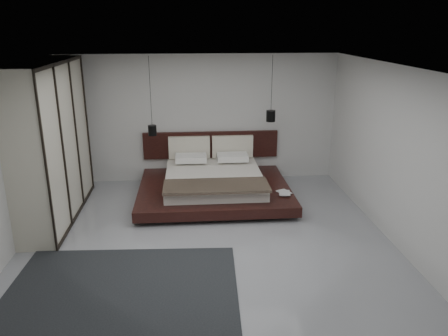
{
  "coord_description": "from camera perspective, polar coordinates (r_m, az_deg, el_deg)",
  "views": [
    {
      "loc": [
        -0.25,
        -6.49,
        3.39
      ],
      "look_at": [
        0.38,
        1.2,
        0.84
      ],
      "focal_mm": 35.0,
      "sensor_mm": 36.0,
      "label": 1
    }
  ],
  "objects": [
    {
      "name": "floor",
      "position": [
        7.33,
        -2.2,
        -9.28
      ],
      "size": [
        6.0,
        6.0,
        0.0
      ],
      "primitive_type": "plane",
      "color": "#919399",
      "rests_on": "ground"
    },
    {
      "name": "book_upper",
      "position": [
        8.43,
        7.2,
        -3.24
      ],
      "size": [
        0.25,
        0.32,
        0.02
      ],
      "primitive_type": "imported",
      "rotation": [
        0.0,
        0.0,
        -0.16
      ],
      "color": "#99724C",
      "rests_on": "book_lower"
    },
    {
      "name": "book_lower",
      "position": [
        8.47,
        7.29,
        -3.3
      ],
      "size": [
        0.3,
        0.34,
        0.03
      ],
      "primitive_type": "imported",
      "rotation": [
        0.0,
        0.0,
        0.43
      ],
      "color": "#99724C",
      "rests_on": "bed"
    },
    {
      "name": "wardrobe",
      "position": [
        8.31,
        -21.68,
        3.15
      ],
      "size": [
        0.67,
        2.86,
        2.81
      ],
      "color": "beige",
      "rests_on": "floor"
    },
    {
      "name": "wall_front",
      "position": [
        4.02,
        -0.51,
        -11.32
      ],
      "size": [
        6.0,
        0.0,
        6.0
      ],
      "primitive_type": "plane",
      "rotation": [
        -1.57,
        0.0,
        0.0
      ],
      "color": "beige",
      "rests_on": "floor"
    },
    {
      "name": "ceiling",
      "position": [
        6.52,
        -2.51,
        13.09
      ],
      "size": [
        6.0,
        6.0,
        0.0
      ],
      "primitive_type": "plane",
      "rotation": [
        3.14,
        0.0,
        0.0
      ],
      "color": "white",
      "rests_on": "wall_back"
    },
    {
      "name": "rug",
      "position": [
        6.21,
        -13.15,
        -15.25
      ],
      "size": [
        3.17,
        2.34,
        0.01
      ],
      "primitive_type": "cube",
      "rotation": [
        0.0,
        0.0,
        -0.04
      ],
      "color": "black",
      "rests_on": "floor"
    },
    {
      "name": "wall_right",
      "position": [
        7.52,
        21.14,
        1.7
      ],
      "size": [
        0.0,
        6.0,
        6.0
      ],
      "primitive_type": "plane",
      "rotation": [
        1.57,
        0.0,
        -1.57
      ],
      "color": "beige",
      "rests_on": "floor"
    },
    {
      "name": "pendant_right",
      "position": [
        9.23,
        6.13,
        6.79
      ],
      "size": [
        0.19,
        0.19,
        1.35
      ],
      "color": "black",
      "rests_on": "ceiling"
    },
    {
      "name": "pendant_left",
      "position": [
        9.16,
        -9.35,
        4.92
      ],
      "size": [
        0.17,
        0.17,
        1.61
      ],
      "color": "black",
      "rests_on": "ceiling"
    },
    {
      "name": "wall_back",
      "position": [
        9.7,
        -3.09,
        6.43
      ],
      "size": [
        6.0,
        0.0,
        6.0
      ],
      "primitive_type": "plane",
      "rotation": [
        1.57,
        0.0,
        0.0
      ],
      "color": "beige",
      "rests_on": "floor"
    },
    {
      "name": "wall_left",
      "position": [
        7.32,
        -26.5,
        0.56
      ],
      "size": [
        0.0,
        6.0,
        6.0
      ],
      "primitive_type": "plane",
      "rotation": [
        1.57,
        0.0,
        1.57
      ],
      "color": "beige",
      "rests_on": "floor"
    },
    {
      "name": "bed",
      "position": [
        8.95,
        -1.36,
        -1.89
      ],
      "size": [
        3.0,
        2.48,
        1.12
      ],
      "color": "black",
      "rests_on": "floor"
    },
    {
      "name": "lattice_screen",
      "position": [
        9.57,
        -20.98,
        4.46
      ],
      "size": [
        0.05,
        0.9,
        2.6
      ],
      "primitive_type": "cube",
      "color": "black",
      "rests_on": "floor"
    }
  ]
}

